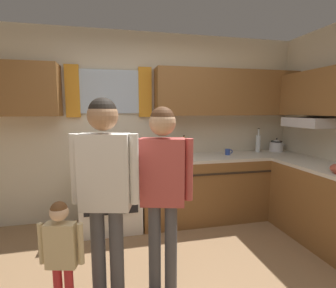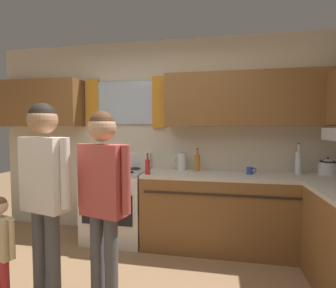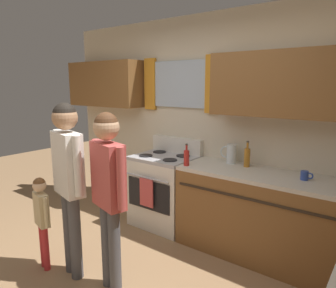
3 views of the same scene
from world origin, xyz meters
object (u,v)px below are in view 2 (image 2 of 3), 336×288
(bottle_oil_amber, at_px, (197,162))
(adult_in_plaid, at_px, (103,188))
(stove_oven, at_px, (117,203))
(mug_cobalt_blue, at_px, (250,171))
(bottle_tall_clear, at_px, (298,162))
(stovetop_kettle, at_px, (328,167))
(small_child, at_px, (0,242))
(bottle_sauce_red, at_px, (148,166))
(adult_holding_child, at_px, (44,182))
(water_pitcher, at_px, (181,161))

(bottle_oil_amber, relative_size, adult_in_plaid, 0.18)
(stove_oven, distance_m, adult_in_plaid, 1.47)
(stove_oven, distance_m, mug_cobalt_blue, 1.72)
(stove_oven, height_order, bottle_tall_clear, bottle_tall_clear)
(adult_in_plaid, bearing_deg, stovetop_kettle, 34.72)
(mug_cobalt_blue, bearing_deg, small_child, -142.52)
(mug_cobalt_blue, bearing_deg, bottle_sauce_red, -168.52)
(bottle_oil_amber, relative_size, small_child, 0.31)
(stovetop_kettle, distance_m, small_child, 3.31)
(bottle_oil_amber, distance_m, adult_holding_child, 1.84)
(bottle_oil_amber, height_order, water_pitcher, bottle_oil_amber)
(bottle_oil_amber, distance_m, adult_in_plaid, 1.57)
(bottle_tall_clear, height_order, bottle_oil_amber, bottle_tall_clear)
(bottle_tall_clear, bearing_deg, adult_holding_child, -145.57)
(mug_cobalt_blue, bearing_deg, adult_holding_child, -140.00)
(adult_in_plaid, bearing_deg, stove_oven, 107.98)
(adult_holding_child, bearing_deg, adult_in_plaid, 8.91)
(water_pitcher, bearing_deg, stovetop_kettle, -1.16)
(bottle_oil_amber, xyz_separation_m, adult_in_plaid, (-0.60, -1.45, -0.02))
(bottle_oil_amber, height_order, mug_cobalt_blue, bottle_oil_amber)
(water_pitcher, bearing_deg, bottle_oil_amber, -10.59)
(stove_oven, distance_m, bottle_sauce_red, 0.74)
(bottle_tall_clear, relative_size, small_child, 0.40)
(adult_in_plaid, height_order, small_child, adult_in_plaid)
(bottle_oil_amber, xyz_separation_m, water_pitcher, (-0.21, 0.04, 0.00))
(mug_cobalt_blue, height_order, adult_holding_child, adult_holding_child)
(bottle_tall_clear, distance_m, small_child, 3.05)
(bottle_tall_clear, height_order, water_pitcher, bottle_tall_clear)
(bottle_sauce_red, xyz_separation_m, mug_cobalt_blue, (1.17, 0.24, -0.05))
(stove_oven, height_order, mug_cobalt_blue, stove_oven)
(stove_oven, bearing_deg, adult_in_plaid, -72.02)
(small_child, bearing_deg, bottle_oil_amber, 50.35)
(stove_oven, relative_size, adult_holding_child, 0.68)
(small_child, bearing_deg, water_pitcher, 55.64)
(bottle_sauce_red, relative_size, adult_holding_child, 0.15)
(mug_cobalt_blue, xyz_separation_m, stovetop_kettle, (0.87, 0.12, 0.05))
(bottle_sauce_red, xyz_separation_m, adult_in_plaid, (-0.05, -1.09, -0.01))
(mug_cobalt_blue, distance_m, stovetop_kettle, 0.88)
(adult_in_plaid, bearing_deg, mug_cobalt_blue, 47.45)
(stovetop_kettle, distance_m, water_pitcher, 1.71)
(bottle_tall_clear, height_order, stovetop_kettle, bottle_tall_clear)
(stovetop_kettle, xyz_separation_m, small_child, (-2.85, -1.63, -0.42))
(bottle_oil_amber, relative_size, stovetop_kettle, 1.04)
(stove_oven, relative_size, small_child, 1.19)
(adult_holding_child, xyz_separation_m, adult_in_plaid, (0.45, 0.07, -0.04))
(adult_holding_child, bearing_deg, stove_oven, 89.06)
(bottle_oil_amber, distance_m, stovetop_kettle, 1.50)
(stovetop_kettle, distance_m, adult_holding_child, 2.96)
(bottle_sauce_red, xyz_separation_m, water_pitcher, (0.34, 0.39, 0.02))
(water_pitcher, height_order, adult_in_plaid, adult_in_plaid)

